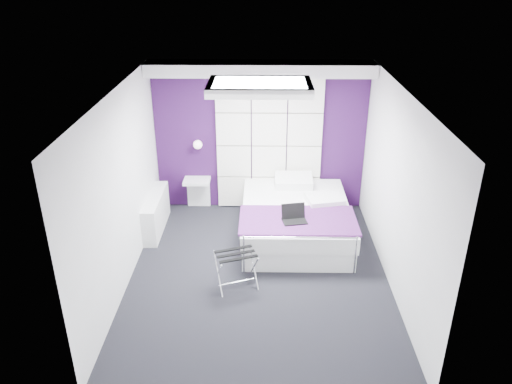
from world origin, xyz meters
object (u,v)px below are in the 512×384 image
(bed, at_px, (295,219))
(luggage_rack, at_px, (236,270))
(nightstand, at_px, (197,181))
(laptop, at_px, (294,217))
(radiator, at_px, (156,213))
(wall_lamp, at_px, (198,144))

(bed, distance_m, luggage_rack, 1.61)
(nightstand, relative_size, laptop, 1.31)
(nightstand, distance_m, laptop, 2.18)
(bed, height_order, luggage_rack, bed)
(radiator, height_order, laptop, laptop)
(radiator, bearing_deg, nightstand, 50.52)
(wall_lamp, bearing_deg, bed, -30.58)
(wall_lamp, xyz_separation_m, nightstand, (-0.05, -0.04, -0.67))
(wall_lamp, distance_m, radiator, 1.35)
(nightstand, bearing_deg, wall_lamp, 40.50)
(wall_lamp, bearing_deg, radiator, -130.10)
(bed, height_order, nightstand, bed)
(laptop, bearing_deg, wall_lamp, 125.18)
(bed, bearing_deg, wall_lamp, 149.42)
(radiator, bearing_deg, bed, -4.97)
(bed, bearing_deg, nightstand, 151.18)
(nightstand, bearing_deg, bed, -28.82)
(wall_lamp, relative_size, nightstand, 0.33)
(radiator, relative_size, bed, 0.58)
(wall_lamp, bearing_deg, luggage_rack, -72.07)
(radiator, height_order, nightstand, radiator)
(nightstand, bearing_deg, laptop, -42.26)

